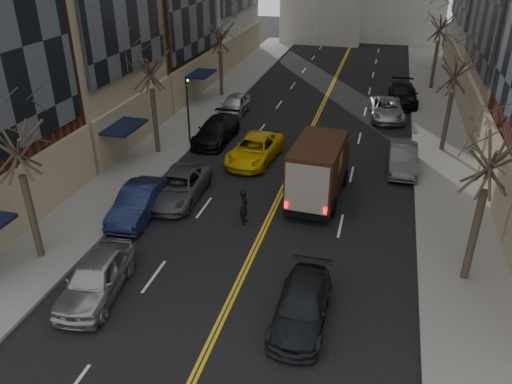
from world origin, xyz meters
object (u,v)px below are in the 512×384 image
observer_sedan (302,306)px  taxi (255,150)px  pedestrian (244,207)px  ups_truck (319,169)px

observer_sedan → taxi: (-5.35, 13.50, 0.08)m
taxi → pedestrian: 7.53m
ups_truck → pedestrian: 4.69m
pedestrian → ups_truck: bearing=-48.7°
ups_truck → observer_sedan: 9.70m
pedestrian → observer_sedan: bearing=-155.2°
observer_sedan → taxi: size_ratio=0.86×
observer_sedan → pedestrian: 7.26m
ups_truck → pedestrian: size_ratio=3.40×
taxi → pedestrian: (1.45, -7.39, 0.17)m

